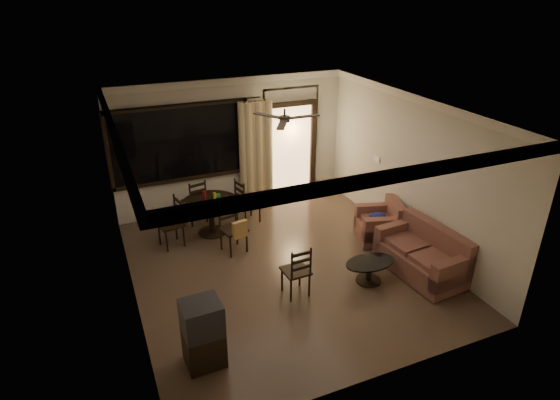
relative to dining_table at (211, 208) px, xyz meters
name	(u,v)px	position (x,y,z in m)	size (l,w,h in m)	color
ground	(284,267)	(0.82, -1.69, -0.54)	(5.50, 5.50, 0.00)	#7F6651
room_shell	(276,134)	(1.41, 0.08, 1.29)	(5.50, 6.70, 5.50)	beige
dining_table	(211,208)	(0.00, 0.00, 0.00)	(1.10, 1.10, 0.91)	black
dining_chair_west	(172,232)	(-0.82, -0.19, -0.26)	(0.50, 0.50, 0.95)	black
dining_chair_east	(248,209)	(0.81, 0.18, -0.26)	(0.50, 0.50, 0.95)	black
dining_chair_south	(234,236)	(0.19, -0.84, -0.24)	(0.50, 0.55, 0.95)	black
dining_chair_north	(196,209)	(-0.18, 0.59, -0.26)	(0.50, 0.50, 0.95)	black
tv_cabinet	(203,333)	(-1.02, -3.35, -0.07)	(0.52, 0.46, 0.94)	black
sofa	(424,256)	(2.93, -2.75, -0.22)	(0.94, 1.60, 0.82)	#4F2524
armchair	(381,225)	(2.91, -1.53, -0.22)	(0.96, 0.96, 0.78)	#4F2524
coffee_table	(369,268)	(1.95, -2.62, -0.29)	(0.86, 0.51, 0.38)	black
side_chair	(296,280)	(0.69, -2.46, -0.28)	(0.41, 0.41, 0.90)	black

